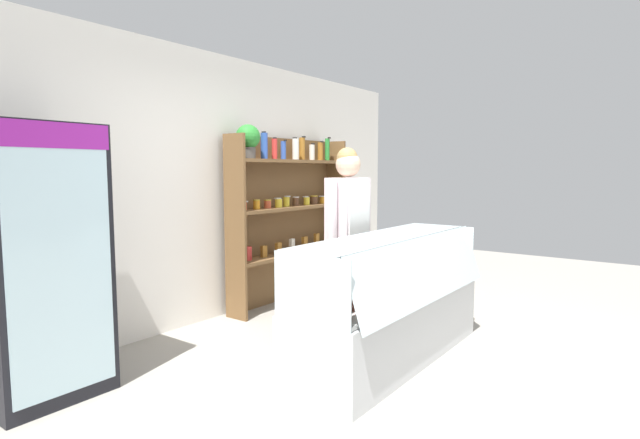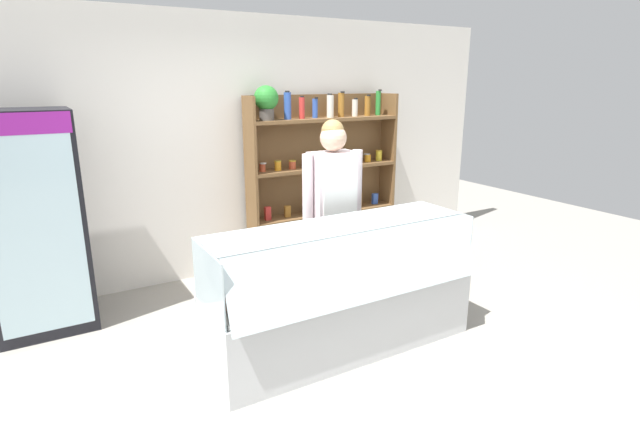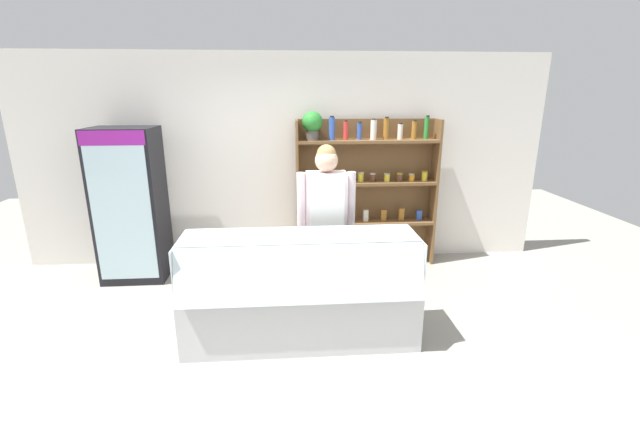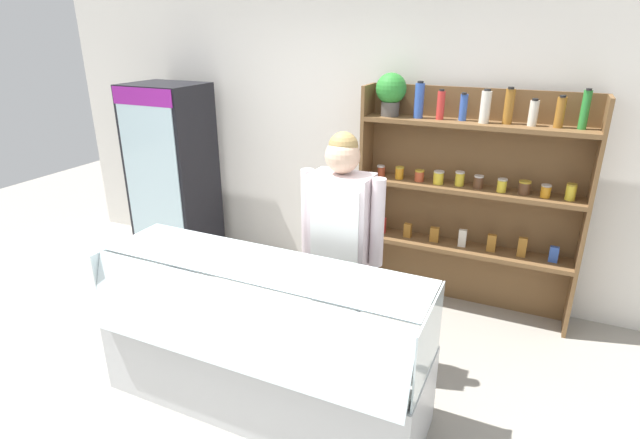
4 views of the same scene
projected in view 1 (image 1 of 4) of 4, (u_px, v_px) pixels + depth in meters
ground_plane at (390, 365)px, 3.93m from camera, size 12.00×12.00×0.00m
back_wall at (205, 188)px, 5.06m from camera, size 6.80×0.10×2.70m
drinks_fridge at (40, 263)px, 3.31m from camera, size 0.74×0.61×1.83m
shelving_unit at (285, 206)px, 5.71m from camera, size 1.81×0.29×1.99m
deli_display_case at (390, 321)px, 4.02m from camera, size 2.10×0.71×1.01m
shop_clerk at (348, 225)px, 4.53m from camera, size 0.59×0.25×1.73m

